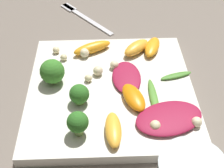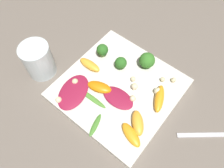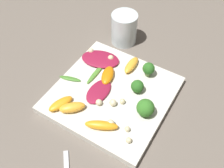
% 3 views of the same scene
% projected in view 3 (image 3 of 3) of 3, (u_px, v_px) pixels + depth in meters
% --- Properties ---
extents(ground_plane, '(2.40, 2.40, 0.00)m').
position_uv_depth(ground_plane, '(112.00, 97.00, 0.69)').
color(ground_plane, '#6B6056').
extents(plate, '(0.29, 0.29, 0.02)m').
position_uv_depth(plate, '(112.00, 94.00, 0.68)').
color(plate, silver).
rests_on(plate, ground_plane).
extents(drinking_glass, '(0.08, 0.08, 0.10)m').
position_uv_depth(drinking_glass, '(124.00, 28.00, 0.79)').
color(drinking_glass, silver).
rests_on(drinking_glass, ground_plane).
extents(radicchio_leaf_0, '(0.12, 0.10, 0.01)m').
position_uv_depth(radicchio_leaf_0, '(100.00, 59.00, 0.74)').
color(radicchio_leaf_0, maroon).
rests_on(radicchio_leaf_0, plate).
extents(radicchio_leaf_1, '(0.05, 0.09, 0.01)m').
position_uv_depth(radicchio_leaf_1, '(99.00, 91.00, 0.67)').
color(radicchio_leaf_1, maroon).
rests_on(radicchio_leaf_1, plate).
extents(orange_segment_0, '(0.06, 0.06, 0.02)m').
position_uv_depth(orange_segment_0, '(72.00, 107.00, 0.63)').
color(orange_segment_0, '#FCAD33').
rests_on(orange_segment_0, plate).
extents(orange_segment_1, '(0.03, 0.07, 0.02)m').
position_uv_depth(orange_segment_1, '(133.00, 66.00, 0.72)').
color(orange_segment_1, '#FCAD33').
rests_on(orange_segment_1, plate).
extents(orange_segment_2, '(0.05, 0.07, 0.02)m').
position_uv_depth(orange_segment_2, '(61.00, 104.00, 0.64)').
color(orange_segment_2, orange).
rests_on(orange_segment_2, plate).
extents(orange_segment_3, '(0.08, 0.05, 0.02)m').
position_uv_depth(orange_segment_3, '(101.00, 125.00, 0.60)').
color(orange_segment_3, orange).
rests_on(orange_segment_3, plate).
extents(orange_segment_4, '(0.05, 0.07, 0.02)m').
position_uv_depth(orange_segment_4, '(108.00, 75.00, 0.70)').
color(orange_segment_4, orange).
rests_on(orange_segment_4, plate).
extents(broccoli_floret_0, '(0.03, 0.03, 0.04)m').
position_uv_depth(broccoli_floret_0, '(137.00, 86.00, 0.66)').
color(broccoli_floret_0, '#84AD5B').
rests_on(broccoli_floret_0, plate).
extents(broccoli_floret_1, '(0.03, 0.03, 0.04)m').
position_uv_depth(broccoli_floret_1, '(149.00, 69.00, 0.69)').
color(broccoli_floret_1, '#7A9E51').
rests_on(broccoli_floret_1, plate).
extents(broccoli_floret_2, '(0.04, 0.04, 0.05)m').
position_uv_depth(broccoli_floret_2, '(145.00, 108.00, 0.61)').
color(broccoli_floret_2, '#7A9E51').
rests_on(broccoli_floret_2, plate).
extents(arugula_sprig_0, '(0.06, 0.03, 0.01)m').
position_uv_depth(arugula_sprig_0, '(70.00, 79.00, 0.70)').
color(arugula_sprig_0, '#47842D').
rests_on(arugula_sprig_0, plate).
extents(arugula_sprig_1, '(0.02, 0.09, 0.01)m').
position_uv_depth(arugula_sprig_1, '(97.00, 72.00, 0.71)').
color(arugula_sprig_1, '#518E33').
rests_on(arugula_sprig_1, plate).
extents(macadamia_nut_0, '(0.02, 0.02, 0.02)m').
position_uv_depth(macadamia_nut_0, '(99.00, 102.00, 0.64)').
color(macadamia_nut_0, beige).
rests_on(macadamia_nut_0, plate).
extents(macadamia_nut_1, '(0.02, 0.02, 0.02)m').
position_uv_depth(macadamia_nut_1, '(113.00, 103.00, 0.64)').
color(macadamia_nut_1, beige).
rests_on(macadamia_nut_1, plate).
extents(macadamia_nut_2, '(0.02, 0.02, 0.02)m').
position_uv_depth(macadamia_nut_2, '(91.00, 51.00, 0.76)').
color(macadamia_nut_2, beige).
rests_on(macadamia_nut_2, plate).
extents(macadamia_nut_3, '(0.02, 0.02, 0.02)m').
position_uv_depth(macadamia_nut_3, '(111.00, 58.00, 0.74)').
color(macadamia_nut_3, beige).
rests_on(macadamia_nut_3, plate).
extents(macadamia_nut_4, '(0.01, 0.01, 0.01)m').
position_uv_depth(macadamia_nut_4, '(127.00, 129.00, 0.60)').
color(macadamia_nut_4, beige).
rests_on(macadamia_nut_4, plate).
extents(macadamia_nut_5, '(0.01, 0.01, 0.01)m').
position_uv_depth(macadamia_nut_5, '(129.00, 140.00, 0.58)').
color(macadamia_nut_5, beige).
rests_on(macadamia_nut_5, plate).
extents(macadamia_nut_6, '(0.02, 0.02, 0.02)m').
position_uv_depth(macadamia_nut_6, '(111.00, 123.00, 0.60)').
color(macadamia_nut_6, beige).
rests_on(macadamia_nut_6, plate).
extents(macadamia_nut_7, '(0.01, 0.01, 0.01)m').
position_uv_depth(macadamia_nut_7, '(122.00, 101.00, 0.65)').
color(macadamia_nut_7, beige).
rests_on(macadamia_nut_7, plate).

